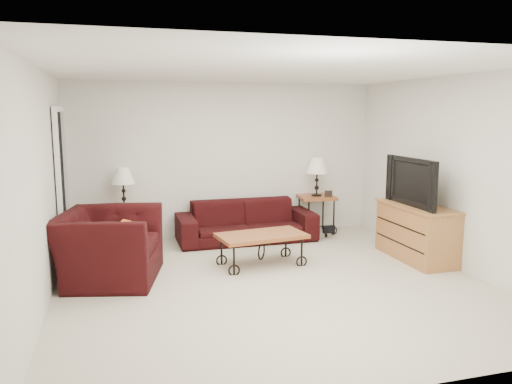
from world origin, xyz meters
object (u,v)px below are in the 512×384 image
side_table_right (316,214)px  lamp_right (317,177)px  coffee_table (261,250)px  sofa (246,221)px  side_table_left (125,227)px  tv_stand (416,232)px  armchair (109,246)px  backpack (326,226)px  television (418,182)px  lamp_left (123,187)px

side_table_right → lamp_right: size_ratio=1.00×
side_table_right → coffee_table: side_table_right is taller
sofa → side_table_right: (1.27, 0.18, 0.00)m
side_table_left → tv_stand: tv_stand is taller
coffee_table → side_table_right: bearing=46.7°
armchair → backpack: bearing=-57.1°
lamp_right → side_table_left: bearing=180.0°
coffee_table → tv_stand: (2.15, -0.31, 0.17)m
television → backpack: (-0.69, 1.46, -0.90)m
lamp_right → television: television is taller
side_table_left → backpack: bearing=-6.1°
backpack → armchair: bearing=-145.0°
lamp_left → lamp_right: size_ratio=0.95×
tv_stand → coffee_table: bearing=171.9°
side_table_left → side_table_right: 3.14m
sofa → armchair: 2.49m
sofa → coffee_table: sofa is taller
backpack → side_table_right: bearing=111.9°
lamp_left → backpack: 3.27m
backpack → side_table_left: bearing=-170.5°
sofa → lamp_left: 1.96m
sofa → coffee_table: size_ratio=1.90×
side_table_left → lamp_left: size_ratio=1.00×
lamp_right → backpack: lamp_right is taller
sofa → lamp_left: size_ratio=3.59×
sofa → tv_stand: (2.02, -1.62, 0.06)m
coffee_table → television: 2.33m
tv_stand → lamp_left: bearing=155.1°
lamp_right → coffee_table: 2.18m
sofa → lamp_left: bearing=174.5°
television → tv_stand: bearing=90.0°
tv_stand → lamp_right: bearing=112.4°
lamp_right → armchair: size_ratio=0.49×
backpack → lamp_right: bearing=111.9°
coffee_table → tv_stand: bearing=-8.1°
side_table_right → lamp_right: bearing=0.0°
television → coffee_table: bearing=-98.2°
coffee_table → backpack: coffee_table is taller
backpack → sofa: bearing=-171.4°
side_table_right → lamp_right: lamp_right is taller
armchair → tv_stand: armchair is taller
side_table_left → armchair: bearing=-98.4°
side_table_left → sofa: bearing=-5.5°
sofa → backpack: (1.31, -0.16, -0.12)m
side_table_right → lamp_left: lamp_left is taller
side_table_right → lamp_left: (-3.14, 0.00, 0.59)m
sofa → lamp_right: (1.27, 0.18, 0.64)m
armchair → sofa: bearing=-43.5°
tv_stand → backpack: (-0.71, 1.46, -0.19)m
armchair → backpack: size_ratio=3.29×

